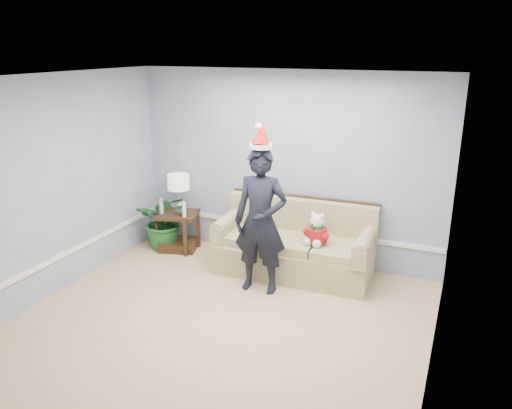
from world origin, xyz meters
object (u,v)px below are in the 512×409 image
object	(u,v)px
table_lamp	(179,184)
side_table	(178,235)
man	(261,221)
houseplant	(165,220)
teddy_bear	(317,233)
sofa	(295,247)

from	to	relation	value
table_lamp	side_table	bearing A→B (deg)	-99.01
man	houseplant	bearing A→B (deg)	155.08
houseplant	teddy_bear	bearing A→B (deg)	-4.11
table_lamp	houseplant	distance (m)	0.63
sofa	houseplant	xyz separation A→B (m)	(-2.11, 0.01, 0.09)
houseplant	teddy_bear	size ratio (longest dim) A/B	2.01
sofa	teddy_bear	world-z (taller)	sofa
table_lamp	teddy_bear	xyz separation A→B (m)	(2.23, -0.26, -0.35)
houseplant	sofa	bearing A→B (deg)	-0.28
man	teddy_bear	world-z (taller)	man
table_lamp	teddy_bear	world-z (taller)	table_lamp
table_lamp	houseplant	bearing A→B (deg)	-160.64
sofa	houseplant	distance (m)	2.11
side_table	teddy_bear	distance (m)	2.30
side_table	table_lamp	size ratio (longest dim) A/B	1.25
table_lamp	man	world-z (taller)	man
sofa	man	xyz separation A→B (m)	(-0.22, -0.68, 0.57)
sofa	side_table	distance (m)	1.90
houseplant	teddy_bear	distance (m)	2.48
table_lamp	teddy_bear	bearing A→B (deg)	-6.54
teddy_bear	houseplant	bearing A→B (deg)	-171.27
table_lamp	houseplant	world-z (taller)	table_lamp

